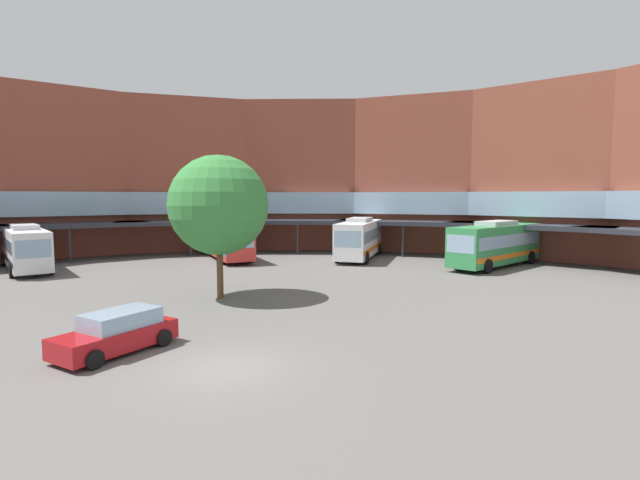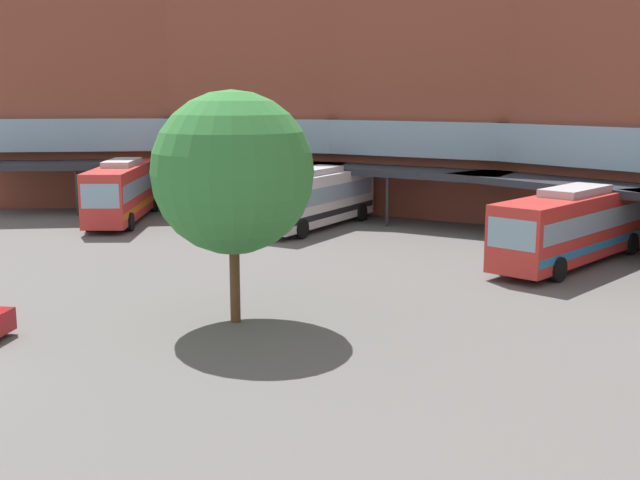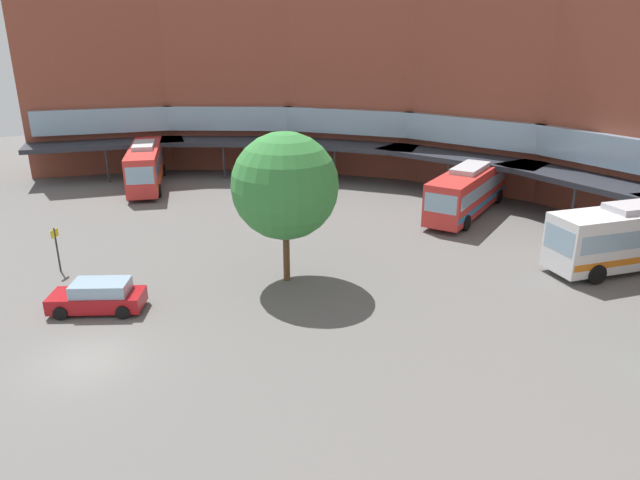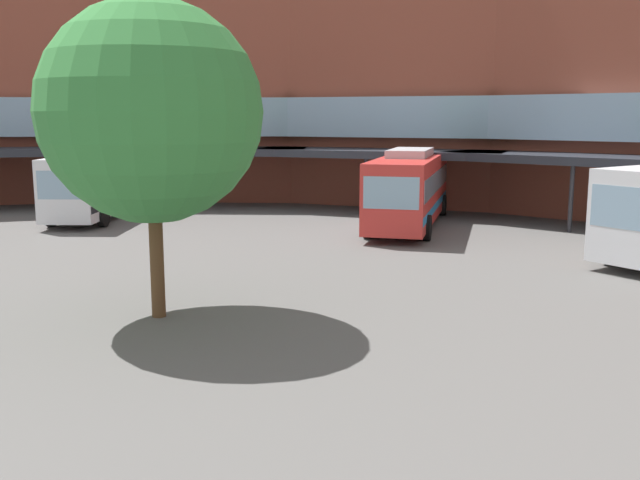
{
  "view_description": "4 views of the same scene",
  "coord_description": "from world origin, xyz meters",
  "px_view_note": "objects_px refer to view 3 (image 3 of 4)",
  "views": [
    {
      "loc": [
        3.57,
        -15.55,
        5.79
      ],
      "look_at": [
        2.72,
        15.26,
        2.97
      ],
      "focal_mm": 26.68,
      "sensor_mm": 36.0,
      "label": 1
    },
    {
      "loc": [
        23.62,
        3.99,
        8.02
      ],
      "look_at": [
        -2.2,
        14.03,
        2.87
      ],
      "focal_mm": 44.7,
      "sensor_mm": 36.0,
      "label": 2
    },
    {
      "loc": [
        22.44,
        -2.6,
        12.7
      ],
      "look_at": [
        -1.52,
        12.37,
        2.49
      ],
      "focal_mm": 31.97,
      "sensor_mm": 36.0,
      "label": 3
    },
    {
      "loc": [
        12.17,
        -0.08,
        5.22
      ],
      "look_at": [
        2.55,
        11.25,
        2.63
      ],
      "focal_mm": 40.24,
      "sensor_mm": 36.0,
      "label": 4
    }
  ],
  "objects_px": {
    "bus_4": "(634,236)",
    "parked_car": "(98,297)",
    "stop_sign_post": "(57,245)",
    "bus_1": "(287,167)",
    "plaza_tree": "(285,186)",
    "bus_2": "(468,189)",
    "bus_5": "(146,165)"
  },
  "relations": [
    {
      "from": "bus_2",
      "to": "parked_car",
      "type": "distance_m",
      "value": 27.16
    },
    {
      "from": "plaza_tree",
      "to": "parked_car",
      "type": "bearing_deg",
      "value": -99.48
    },
    {
      "from": "bus_2",
      "to": "stop_sign_post",
      "type": "relative_size",
      "value": 4.47
    },
    {
      "from": "bus_4",
      "to": "plaza_tree",
      "type": "bearing_deg",
      "value": -12.77
    },
    {
      "from": "bus_1",
      "to": "parked_car",
      "type": "height_order",
      "value": "bus_1"
    },
    {
      "from": "bus_4",
      "to": "stop_sign_post",
      "type": "height_order",
      "value": "bus_4"
    },
    {
      "from": "bus_1",
      "to": "bus_2",
      "type": "bearing_deg",
      "value": 80.07
    },
    {
      "from": "bus_4",
      "to": "bus_5",
      "type": "relative_size",
      "value": 0.92
    },
    {
      "from": "bus_2",
      "to": "stop_sign_post",
      "type": "xyz_separation_m",
      "value": [
        -4.14,
        -27.88,
        -0.26
      ]
    },
    {
      "from": "bus_4",
      "to": "parked_car",
      "type": "bearing_deg",
      "value": -7.09
    },
    {
      "from": "bus_5",
      "to": "plaza_tree",
      "type": "xyz_separation_m",
      "value": [
        24.52,
        0.59,
        3.35
      ]
    },
    {
      "from": "bus_2",
      "to": "plaza_tree",
      "type": "distance_m",
      "value": 18.23
    },
    {
      "from": "parked_car",
      "to": "stop_sign_post",
      "type": "relative_size",
      "value": 1.81
    },
    {
      "from": "bus_2",
      "to": "bus_5",
      "type": "bearing_deg",
      "value": -75.04
    },
    {
      "from": "parked_car",
      "to": "plaza_tree",
      "type": "relative_size",
      "value": 0.58
    },
    {
      "from": "bus_5",
      "to": "plaza_tree",
      "type": "distance_m",
      "value": 24.76
    },
    {
      "from": "parked_car",
      "to": "plaza_tree",
      "type": "xyz_separation_m",
      "value": [
        1.59,
        9.54,
        4.57
      ]
    },
    {
      "from": "bus_1",
      "to": "parked_car",
      "type": "bearing_deg",
      "value": 1.1
    },
    {
      "from": "bus_1",
      "to": "parked_car",
      "type": "relative_size",
      "value": 2.1
    },
    {
      "from": "bus_4",
      "to": "bus_1",
      "type": "bearing_deg",
      "value": -59.58
    },
    {
      "from": "bus_2",
      "to": "bus_5",
      "type": "height_order",
      "value": "bus_5"
    },
    {
      "from": "bus_1",
      "to": "stop_sign_post",
      "type": "bearing_deg",
      "value": -12.64
    },
    {
      "from": "bus_2",
      "to": "bus_5",
      "type": "xyz_separation_m",
      "value": [
        -20.81,
        -18.1,
        0.1
      ]
    },
    {
      "from": "parked_car",
      "to": "plaza_tree",
      "type": "distance_m",
      "value": 10.7
    },
    {
      "from": "bus_2",
      "to": "bus_4",
      "type": "bearing_deg",
      "value": 64.48
    },
    {
      "from": "bus_2",
      "to": "parked_car",
      "type": "bearing_deg",
      "value": -21.57
    },
    {
      "from": "bus_2",
      "to": "plaza_tree",
      "type": "xyz_separation_m",
      "value": [
        3.72,
        -17.51,
        3.45
      ]
    },
    {
      "from": "bus_5",
      "to": "parked_car",
      "type": "xyz_separation_m",
      "value": [
        22.93,
        -8.95,
        -1.22
      ]
    },
    {
      "from": "bus_5",
      "to": "parked_car",
      "type": "distance_m",
      "value": 24.64
    },
    {
      "from": "bus_1",
      "to": "plaza_tree",
      "type": "bearing_deg",
      "value": 22.33
    },
    {
      "from": "plaza_tree",
      "to": "stop_sign_post",
      "type": "relative_size",
      "value": 3.12
    },
    {
      "from": "bus_4",
      "to": "parked_car",
      "type": "height_order",
      "value": "bus_4"
    }
  ]
}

